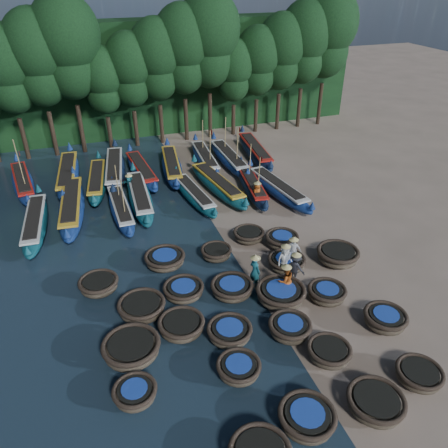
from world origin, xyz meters
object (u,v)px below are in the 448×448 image
object	(u,v)px
long_boat_6	(218,184)
fisherman_0	(285,258)
coracle_19	(338,255)
coracle_10	(131,348)
long_boat_13	(142,170)
coracle_17	(232,288)
coracle_16	(184,290)
fisherman_6	(257,193)
long_boat_12	(115,169)
coracle_11	(181,326)
coracle_13	(281,294)
long_boat_9	(23,182)
long_boat_10	(68,175)
long_boat_14	(172,166)
coracle_15	(142,307)
coracle_2	(307,418)
coracle_7	(290,328)
long_boat_5	(194,194)
long_boat_17	(255,151)
coracle_22	(216,252)
long_boat_15	(205,158)
long_boat_1	(35,223)
fisherman_4	(293,250)
coracle_14	(327,293)
long_boat_2	(72,206)
coracle_12	(230,332)
fisherman_1	(255,270)
coracle_18	(287,262)
fisherman_2	(285,280)
coracle_4	(419,375)
coracle_23	(249,235)
long_boat_16	(229,158)
fisherman_3	(295,267)
coracle_6	(239,368)
coracle_9	(385,319)
long_boat_4	(140,196)
long_boat_3	(121,209)
long_boat_7	(252,185)
long_boat_11	(97,181)
coracle_21	(165,259)

from	to	relation	value
long_boat_6	fisherman_0	size ratio (longest dim) A/B	4.32
coracle_19	coracle_10	bearing A→B (deg)	-165.67
long_boat_13	coracle_17	bearing A→B (deg)	-87.83
coracle_16	fisherman_6	xyz separation A→B (m)	(7.16, 7.66, 0.49)
long_boat_12	long_boat_13	bearing A→B (deg)	-10.18
coracle_11	coracle_13	xyz separation A→B (m)	(5.07, 0.46, 0.06)
coracle_17	long_boat_9	size ratio (longest dim) A/B	0.27
long_boat_10	long_boat_14	bearing A→B (deg)	-1.13
coracle_13	coracle_15	world-z (taller)	coracle_13
coracle_2	coracle_7	world-z (taller)	coracle_7
long_boat_5	long_boat_17	size ratio (longest dim) A/B	0.83
coracle_11	long_boat_9	bearing A→B (deg)	112.22
coracle_22	long_boat_15	bearing A→B (deg)	75.58
long_boat_1	long_boat_13	xyz separation A→B (m)	(7.55, 5.68, -0.00)
coracle_11	fisherman_0	distance (m)	6.73
coracle_7	long_boat_1	distance (m)	16.98
fisherman_4	coracle_14	bearing A→B (deg)	-55.46
coracle_2	coracle_22	distance (m)	10.82
long_boat_2	fisherman_0	world-z (taller)	fisherman_0
coracle_7	coracle_12	bearing A→B (deg)	164.44
fisherman_6	coracle_17	bearing A→B (deg)	29.62
long_boat_13	fisherman_1	bearing A→B (deg)	-82.73
coracle_22	long_boat_13	size ratio (longest dim) A/B	0.23
long_boat_2	long_boat_15	world-z (taller)	long_boat_15
coracle_15	fisherman_4	distance (m)	8.63
long_boat_1	fisherman_0	size ratio (longest dim) A/B	4.14
coracle_11	coracle_12	world-z (taller)	coracle_11
coracle_18	fisherman_6	world-z (taller)	fisherman_6
coracle_13	fisherman_2	xyz separation A→B (m)	(0.43, 0.43, 0.44)
coracle_4	coracle_22	size ratio (longest dim) A/B	1.02
long_boat_5	long_boat_9	world-z (taller)	long_boat_9
coracle_11	long_boat_10	xyz separation A→B (m)	(-4.11, 17.93, 0.19)
coracle_23	long_boat_17	distance (m)	12.92
fisherman_4	fisherman_1	bearing A→B (deg)	-125.87
long_boat_10	long_boat_16	xyz separation A→B (m)	(12.49, -0.90, -0.04)
coracle_23	fisherman_3	bearing A→B (deg)	-79.22
coracle_6	coracle_9	xyz separation A→B (m)	(7.21, 0.37, 0.06)
coracle_11	fisherman_1	bearing A→B (deg)	24.81
long_boat_4	fisherman_0	world-z (taller)	fisherman_0
long_boat_9	coracle_4	bearing A→B (deg)	-64.74
long_boat_5	fisherman_4	bearing A→B (deg)	-77.38
long_boat_3	coracle_13	bearing A→B (deg)	-62.09
coracle_23	long_boat_2	world-z (taller)	long_boat_2
coracle_12	long_boat_3	bearing A→B (deg)	103.30
coracle_11	fisherman_4	distance (m)	7.75
coracle_13	long_boat_7	size ratio (longest dim) A/B	0.32
coracle_16	coracle_12	bearing A→B (deg)	-71.11
coracle_4	long_boat_2	world-z (taller)	long_boat_2
long_boat_6	fisherman_3	bearing A→B (deg)	-95.81
long_boat_11	coracle_21	bearing A→B (deg)	-69.47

